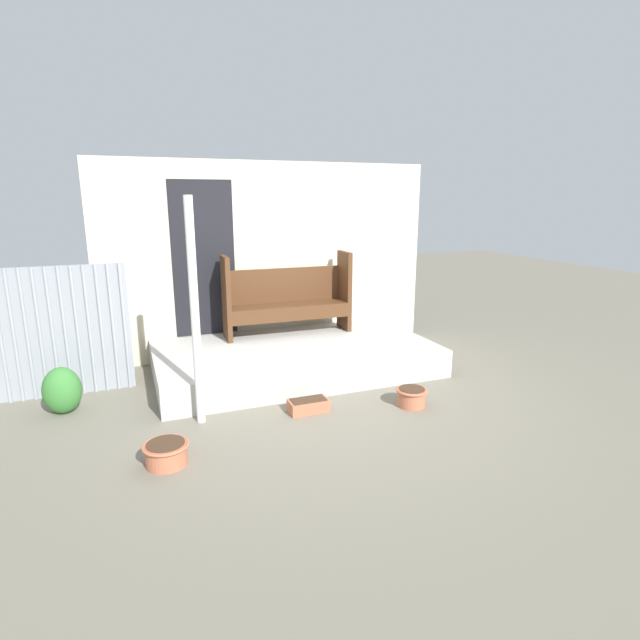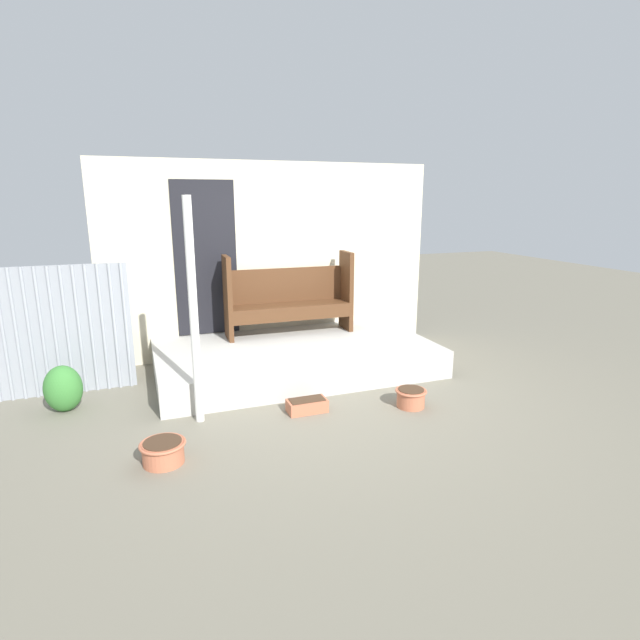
{
  "view_description": "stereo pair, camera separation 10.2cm",
  "coord_description": "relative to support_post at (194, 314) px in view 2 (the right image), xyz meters",
  "views": [
    {
      "loc": [
        -1.84,
        -4.74,
        2.13
      ],
      "look_at": [
        0.15,
        0.32,
        0.79
      ],
      "focal_mm": 28.0,
      "sensor_mm": 36.0,
      "label": 1
    },
    {
      "loc": [
        -1.75,
        -4.77,
        2.13
      ],
      "look_at": [
        0.15,
        0.32,
        0.79
      ],
      "focal_mm": 28.0,
      "sensor_mm": 36.0,
      "label": 2
    }
  ],
  "objects": [
    {
      "name": "house_wall",
      "position": [
        1.28,
        2.0,
        0.23
      ],
      "size": [
        4.58,
        0.08,
        2.6
      ],
      "color": "beige",
      "rests_on": "ground_plane"
    },
    {
      "name": "porch_slab",
      "position": [
        1.32,
        1.05,
        -0.91
      ],
      "size": [
        3.38,
        1.84,
        0.34
      ],
      "color": "#B2AFA8",
      "rests_on": "ground_plane"
    },
    {
      "name": "shrub_by_fence",
      "position": [
        -1.26,
        0.72,
        -0.83
      ],
      "size": [
        0.37,
        0.33,
        0.48
      ],
      "color": "#387A33",
      "rests_on": "ground_plane"
    },
    {
      "name": "planter_box_rect",
      "position": [
        1.05,
        -0.17,
        -1.01
      ],
      "size": [
        0.4,
        0.21,
        0.14
      ],
      "color": "#B76647",
      "rests_on": "ground_plane"
    },
    {
      "name": "ground_plane",
      "position": [
        1.28,
        0.13,
        -1.08
      ],
      "size": [
        24.0,
        24.0,
        0.0
      ],
      "primitive_type": "plane",
      "color": "#706B5B"
    },
    {
      "name": "support_post",
      "position": [
        0.0,
        0.0,
        0.0
      ],
      "size": [
        0.08,
        0.08,
        2.15
      ],
      "color": "white",
      "rests_on": "ground_plane"
    },
    {
      "name": "bench",
      "position": [
        1.41,
        1.63,
        -0.22
      ],
      "size": [
        1.7,
        0.44,
        1.08
      ],
      "rotation": [
        0.0,
        0.0,
        -0.02
      ],
      "color": "#4C2D19",
      "rests_on": "porch_slab"
    },
    {
      "name": "flower_pot_middle",
      "position": [
        2.11,
        -0.42,
        -0.97
      ],
      "size": [
        0.33,
        0.33,
        0.19
      ],
      "color": "#B76647",
      "rests_on": "ground_plane"
    },
    {
      "name": "flower_pot_left",
      "position": [
        -0.38,
        -0.71,
        -0.97
      ],
      "size": [
        0.38,
        0.38,
        0.19
      ],
      "color": "#B76647",
      "rests_on": "ground_plane"
    }
  ]
}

